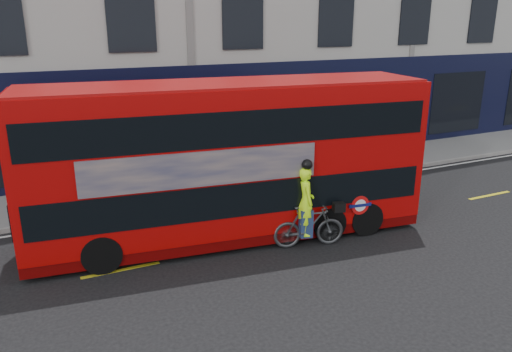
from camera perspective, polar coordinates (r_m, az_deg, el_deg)
ground at (r=12.13m, az=5.38°, el=-9.88°), size 120.00×120.00×0.00m
pavement at (r=17.57m, az=-5.41°, el=-0.82°), size 60.00×3.00×0.12m
kerb at (r=16.24m, az=-3.59°, el=-2.32°), size 60.00×0.12×0.13m
road_edge_line at (r=16.00m, az=-3.18°, el=-2.85°), size 58.00×0.10×0.01m
lane_dashes at (r=13.31m, az=2.08°, el=-7.21°), size 58.00×0.12×0.01m
bus at (r=12.80m, az=-2.96°, el=1.78°), size 10.36×3.52×4.10m
cyclist at (r=12.66m, az=5.98°, el=-4.82°), size 1.91×0.95×2.32m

